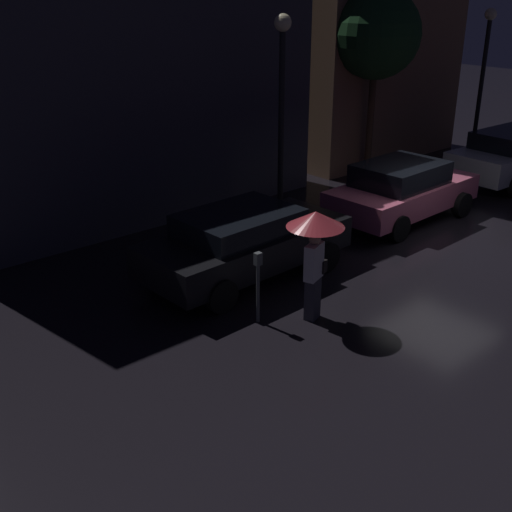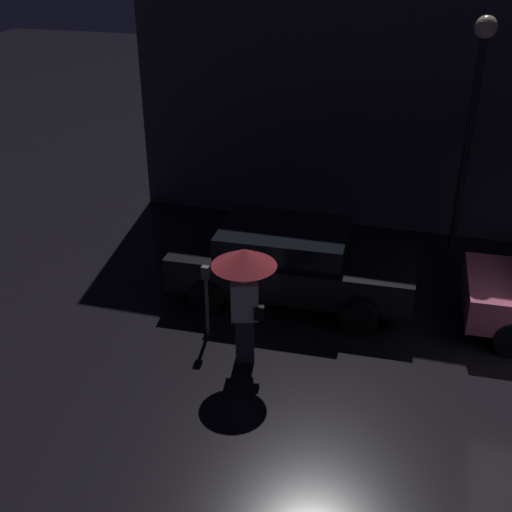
% 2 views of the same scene
% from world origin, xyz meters
% --- Properties ---
extents(building_facade_left, '(9.68, 3.00, 6.89)m').
position_xyz_m(building_facade_left, '(-4.39, 6.50, 3.45)').
color(building_facade_left, '#3D3D47').
rests_on(building_facade_left, ground).
extents(parked_car_black, '(4.41, 2.04, 1.38)m').
position_xyz_m(parked_car_black, '(-4.82, 1.49, 0.74)').
color(parked_car_black, black).
rests_on(parked_car_black, ground).
extents(pedestrian_with_umbrella, '(0.98, 0.98, 1.99)m').
position_xyz_m(pedestrian_with_umbrella, '(-5.06, -0.65, 1.56)').
color(pedestrian_with_umbrella, '#383842').
rests_on(pedestrian_with_umbrella, ground).
extents(parking_meter, '(0.12, 0.10, 1.30)m').
position_xyz_m(parking_meter, '(-5.87, -0.13, 0.81)').
color(parking_meter, '#4C5154').
rests_on(parking_meter, ground).
extents(street_lamp_near, '(0.39, 0.39, 4.82)m').
position_xyz_m(street_lamp_near, '(-1.98, 3.51, 3.21)').
color(street_lamp_near, black).
rests_on(street_lamp_near, ground).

